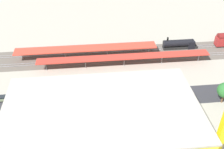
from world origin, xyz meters
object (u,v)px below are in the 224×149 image
Objects in this scene: platform_canopy_far at (86,48)px; parked_car_1 at (131,90)px; parked_car_0 at (158,89)px; parked_car_2 at (108,92)px; parked_car_3 at (81,94)px; locomotive at (180,44)px; parked_car_4 at (56,95)px; box_truck_0 at (61,116)px; box_truck_1 at (140,107)px; platform_canopy_near at (124,57)px; parked_car_5 at (30,97)px; traffic_light at (95,101)px; parked_car_6 at (3,98)px; construction_building at (102,138)px; street_tree_0 at (65,99)px; street_tree_2 at (112,99)px.

parked_car_1 is (-14.19, 23.81, -3.01)m from platform_canopy_far.
parked_car_0 is 16.83m from parked_car_2.
parked_car_1 reaches higher than parked_car_3.
locomotive is 36.45m from parked_car_1.
parked_car_4 is at bearing -0.12° from parked_car_2.
box_truck_1 reaches higher than box_truck_0.
locomotive is (-24.96, -10.93, -1.97)m from platform_canopy_near.
parked_car_5 is at bearing 0.22° from parked_car_3.
parked_car_6 is at bearing -14.69° from traffic_light.
parked_car_0 is at bearing 134.01° from platform_canopy_far.
platform_canopy_near is at bearing -146.87° from parked_car_4.
parked_car_0 is 34.60m from construction_building.
parked_car_4 is at bearing 33.13° from platform_canopy_near.
parked_car_1 is 0.61× the size of street_tree_0.
parked_car_0 is (-23.30, 24.12, -3.06)m from platform_canopy_far.
construction_building is 21.00m from box_truck_0.
traffic_light is (-10.19, -2.98, 2.45)m from box_truck_0.
street_tree_0 is at bearing -115.68° from box_truck_0.
box_truck_0 reaches higher than parked_car_2.
street_tree_2 is at bearing 152.43° from parked_car_4.
street_tree_0 is at bearing 14.26° from parked_car_0.
street_tree_0 is 8.79m from traffic_light.
parked_car_4 is (16.93, -0.04, -0.01)m from parked_car_2.
street_tree_2 is 5.05m from traffic_light.
platform_canopy_far is 27.88m from parked_car_1.
parked_car_1 is 12.50m from street_tree_2.
locomotive is at bearing -136.58° from traffic_light.
parked_car_4 is at bearing -63.85° from construction_building.
street_tree_0 is (13.02, 7.76, 4.50)m from parked_car_2.
box_truck_0 is 1.56× the size of traffic_light.
street_tree_0 is at bearing 37.33° from locomotive.
box_truck_1 is at bearing 159.73° from parked_car_4.
platform_canopy_near is 31.39m from street_tree_0.
parked_car_1 is (24.72, 26.76, -1.13)m from locomotive.
parked_car_4 is at bearing -20.27° from box_truck_1.
parked_car_1 is at bearing -179.48° from parked_car_6.
locomotive reaches higher than parked_car_0.
parked_car_5 is (25.02, 0.27, 0.06)m from parked_car_2.
construction_building reaches higher than street_tree_0.
box_truck_1 is (-42.43, 9.30, 0.96)m from parked_car_6.
street_tree_0 reaches higher than parked_car_0.
box_truck_1 is at bearing 133.31° from parked_car_2.
traffic_light is at bearing 159.84° from parked_car_5.
construction_building reaches higher than box_truck_1.
platform_canopy_near is 1.60× the size of construction_building.
parked_car_3 is (25.64, 0.03, 0.03)m from parked_car_0.
parked_car_5 is 0.11× the size of construction_building.
parked_car_3 is 28.57m from construction_building.
street_tree_2 is (16.36, 8.87, 4.46)m from parked_car_0.
construction_building reaches higher than parked_car_3.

